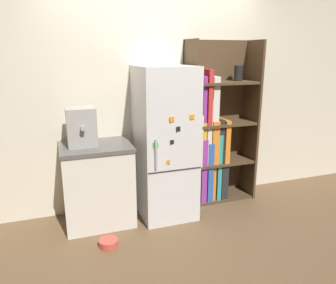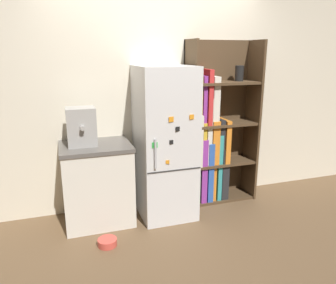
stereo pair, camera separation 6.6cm
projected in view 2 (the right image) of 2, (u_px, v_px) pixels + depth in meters
ground_plane at (168, 216)px, 3.70m from camera, size 16.00×16.00×0.00m
wall_back at (155, 96)px, 3.79m from camera, size 8.00×0.05×2.60m
refrigerator at (165, 143)px, 3.59m from camera, size 0.59×0.68×1.66m
bookshelf at (212, 138)px, 3.96m from camera, size 0.85×0.37×1.93m
kitchen_counter at (97, 183)px, 3.50m from camera, size 0.73×0.60×0.87m
espresso_machine at (81, 127)px, 3.31m from camera, size 0.29×0.30×0.39m
pet_bowl at (107, 242)px, 3.13m from camera, size 0.19×0.19×0.07m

